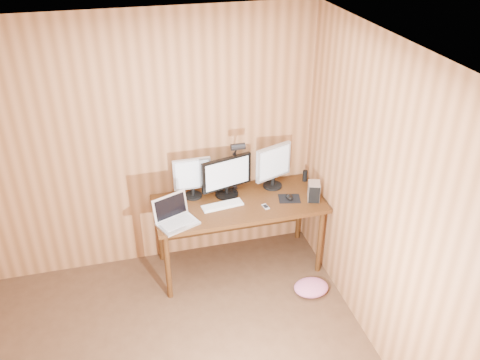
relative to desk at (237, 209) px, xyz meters
name	(u,v)px	position (x,y,z in m)	size (l,w,h in m)	color
room_shell	(156,296)	(-0.93, -1.70, 0.62)	(4.00, 4.00, 4.00)	#4E311E
desk	(237,209)	(0.00, 0.00, 0.00)	(1.60, 0.70, 0.75)	#42230D
monitor_center	(227,176)	(-0.08, 0.08, 0.33)	(0.50, 0.22, 0.40)	black
monitor_left	(192,177)	(-0.40, 0.14, 0.34)	(0.36, 0.17, 0.41)	black
monitor_right	(273,165)	(0.40, 0.12, 0.36)	(0.38, 0.19, 0.45)	black
laptop	(175,216)	(-0.63, -0.25, 0.18)	(0.41, 0.37, 0.24)	silver
keyboard	(222,205)	(-0.16, -0.10, 0.13)	(0.40, 0.17, 0.02)	white
mousepad	(289,199)	(0.48, -0.14, 0.12)	(0.20, 0.17, 0.00)	black
mouse	(289,197)	(0.48, -0.14, 0.14)	(0.07, 0.11, 0.04)	black
hard_drive	(314,191)	(0.70, -0.20, 0.21)	(0.15, 0.18, 0.17)	silver
phone	(266,207)	(0.22, -0.22, 0.13)	(0.06, 0.10, 0.01)	silver
speaker	(305,176)	(0.75, 0.15, 0.18)	(0.05, 0.05, 0.11)	black
desk_lamp	(236,159)	(0.03, 0.12, 0.48)	(0.13, 0.19, 0.59)	black
fabric_pile	(311,288)	(0.56, -0.64, -0.58)	(0.33, 0.27, 0.11)	#D1658E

